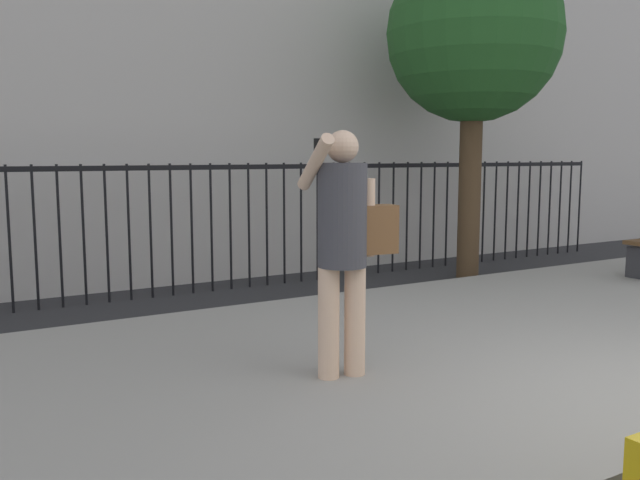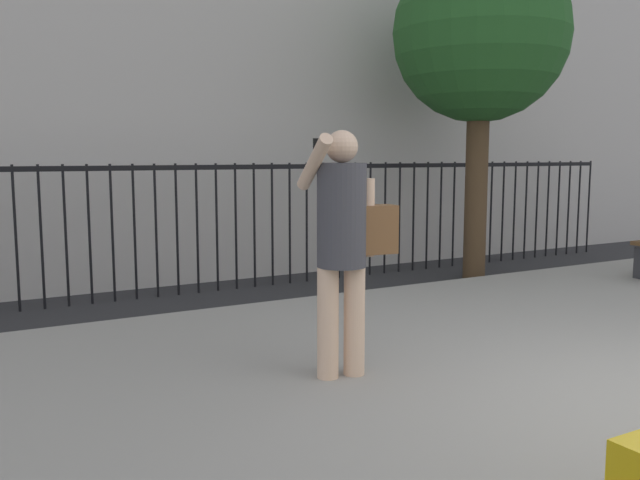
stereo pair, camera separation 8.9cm
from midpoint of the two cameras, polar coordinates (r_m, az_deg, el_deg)
The scene contains 4 objects.
sidewalk at distance 5.93m, azimuth 13.42°, elevation -8.85°, with size 28.00×4.40×0.15m, color gray.
iron_fence at distance 8.80m, azimuth -3.04°, elevation 2.79°, with size 12.03×0.04×1.60m.
pedestrian_on_phone at distance 4.62m, azimuth 2.69°, elevation 0.39°, with size 0.69×0.50×1.72m.
street_tree_near at distance 9.58m, azimuth 13.75°, elevation 16.46°, with size 2.34×2.34×4.48m.
Camera 2 is at (-3.88, -1.97, 1.70)m, focal length 37.68 mm.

